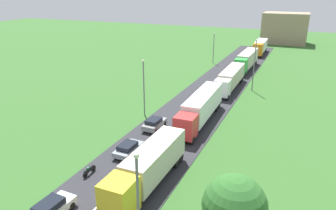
# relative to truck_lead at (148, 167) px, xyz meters

# --- Properties ---
(road) EXTENTS (10.00, 140.00, 0.06)m
(road) POSITION_rel_truck_lead_xyz_m (-2.59, 9.95, -2.08)
(road) COLOR #2B2B30
(road) RESTS_ON ground
(lane_marking_centre) EXTENTS (0.16, 118.53, 0.01)m
(lane_marking_centre) POSITION_rel_truck_lead_xyz_m (-2.59, 5.26, -2.04)
(lane_marking_centre) COLOR white
(lane_marking_centre) RESTS_ON road
(truck_lead) EXTENTS (2.62, 12.29, 3.51)m
(truck_lead) POSITION_rel_truck_lead_xyz_m (0.00, 0.00, 0.00)
(truck_lead) COLOR yellow
(truck_lead) RESTS_ON road
(truck_second) EXTENTS (2.82, 14.66, 3.78)m
(truck_second) POSITION_rel_truck_lead_xyz_m (-0.31, 16.55, 0.11)
(truck_second) COLOR red
(truck_second) RESTS_ON road
(truck_third) EXTENTS (2.58, 13.98, 3.45)m
(truck_third) POSITION_rel_truck_lead_xyz_m (-0.15, 33.25, -0.04)
(truck_third) COLOR white
(truck_third) RESTS_ON road
(truck_fourth) EXTENTS (2.72, 14.46, 3.78)m
(truck_fourth) POSITION_rel_truck_lead_xyz_m (-0.22, 49.35, 0.13)
(truck_fourth) COLOR green
(truck_fourth) RESTS_ON road
(truck_fifth) EXTENTS (2.68, 11.86, 3.55)m
(truck_fifth) POSITION_rel_truck_lead_xyz_m (-0.10, 68.58, 0.02)
(truck_fifth) COLOR orange
(truck_fifth) RESTS_ON road
(car_lead) EXTENTS (1.96, 4.15, 1.50)m
(car_lead) POSITION_rel_truck_lead_xyz_m (-5.21, -6.94, -1.26)
(car_lead) COLOR white
(car_lead) RESTS_ON road
(car_second) EXTENTS (1.93, 3.95, 1.37)m
(car_second) POSITION_rel_truck_lead_xyz_m (-4.74, 4.50, -1.32)
(car_second) COLOR #8C939E
(car_second) RESTS_ON road
(car_third) EXTENTS (1.92, 3.96, 1.46)m
(car_third) POSITION_rel_truck_lead_xyz_m (-5.08, 11.79, -1.28)
(car_third) COLOR gray
(car_third) RESTS_ON road
(motorcycle_courier) EXTENTS (0.28, 1.94, 0.91)m
(motorcycle_courier) POSITION_rel_truck_lead_xyz_m (-6.24, -0.57, -1.56)
(motorcycle_courier) COLOR black
(motorcycle_courier) RESTS_ON road
(lamppost_lead) EXTENTS (0.36, 0.36, 8.58)m
(lamppost_lead) POSITION_rel_truck_lead_xyz_m (3.68, -8.42, 2.67)
(lamppost_lead) COLOR slate
(lamppost_lead) RESTS_ON ground
(lamppost_second) EXTENTS (0.36, 0.36, 8.15)m
(lamppost_second) POSITION_rel_truck_lead_xyz_m (-8.59, 15.79, 2.45)
(lamppost_second) COLOR slate
(lamppost_second) RESTS_ON ground
(lamppost_third) EXTENTS (0.36, 0.36, 9.17)m
(lamppost_third) POSITION_rel_truck_lead_xyz_m (3.74, 33.82, 2.96)
(lamppost_third) COLOR slate
(lamppost_third) RESTS_ON ground
(lamppost_fourth) EXTENTS (0.36, 0.36, 7.33)m
(lamppost_fourth) POSITION_rel_truck_lead_xyz_m (-8.91, 52.65, 2.03)
(lamppost_fourth) COLOR slate
(lamppost_fourth) RESTS_ON ground
(tree_maple) EXTENTS (4.00, 4.00, 7.06)m
(tree_maple) POSITION_rel_truck_lead_xyz_m (9.14, -6.32, 2.92)
(tree_maple) COLOR #513823
(tree_maple) RESTS_ON ground
(distant_building) EXTENTS (14.00, 9.77, 9.73)m
(distant_building) POSITION_rel_truck_lead_xyz_m (4.23, 90.61, 2.76)
(distant_building) COLOR #9E846B
(distant_building) RESTS_ON ground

